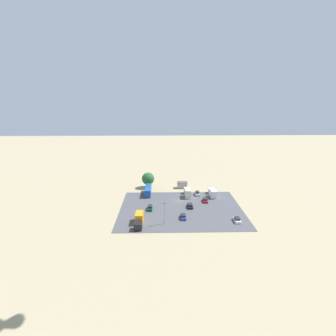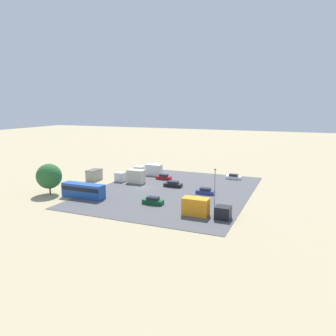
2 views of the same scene
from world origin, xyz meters
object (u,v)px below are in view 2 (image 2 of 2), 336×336
parked_car_0 (234,177)px  parked_car_4 (205,191)px  parked_truck_0 (132,176)px  parked_car_3 (153,201)px  parked_truck_2 (150,170)px  parked_car_1 (164,177)px  bus (83,190)px  parked_truck_1 (203,208)px  parked_car_2 (173,184)px  parked_car_5 (136,176)px  shed_building (94,175)px

parked_car_0 → parked_car_4: size_ratio=0.98×
parked_car_0 → parked_truck_0: 28.94m
parked_car_3 → parked_truck_2: (-26.65, -13.75, 0.82)m
parked_car_1 → parked_truck_0: 9.46m
bus → parked_truck_1: (1.58, 28.85, -0.20)m
parked_truck_1 → parked_car_4: bearing=-165.1°
parked_car_1 → parked_car_3: (22.42, 7.29, 0.05)m
parked_car_4 → parked_truck_2: parked_truck_2 is taller
parked_truck_0 → parked_truck_2: bearing=-0.7°
parked_car_2 → parked_car_1: bearing=39.5°
parked_car_0 → parked_car_4: (18.45, -2.91, 0.02)m
parked_car_5 → parked_car_2: bearing=71.1°
shed_building → parked_car_1: size_ratio=1.13×
shed_building → parked_car_2: bearing=93.3°
parked_car_1 → parked_car_2: (6.84, 5.63, 0.00)m
parked_car_0 → parked_truck_0: bearing=121.0°
bus → parked_truck_1: size_ratio=1.12×
shed_building → parked_truck_0: 11.27m
parked_car_0 → parked_car_4: 18.68m
parked_car_1 → parked_car_3: 23.57m
parked_truck_1 → parked_car_1: bearing=-142.9°
shed_building → parked_car_2: (-1.35, 23.40, -0.80)m
parked_truck_2 → parked_car_5: bearing=168.0°
bus → parked_car_1: bus is taller
bus → parked_car_5: bus is taller
parked_car_1 → parked_car_3: bearing=-162.0°
parked_car_1 → parked_truck_1: 32.12m
parked_car_3 → parked_truck_2: parked_truck_2 is taller
parked_car_4 → parked_car_5: size_ratio=1.04×
parked_car_3 → parked_truck_0: 20.99m
shed_building → parked_truck_2: bearing=137.7°
parked_truck_0 → parked_car_2: bearing=-90.6°
parked_car_5 → shed_building: bearing=-59.1°
bus → parked_car_2: size_ratio=2.25×
bus → parked_truck_0: 17.55m
parked_car_0 → parked_truck_2: bearing=99.1°
parked_truck_1 → parked_truck_2: 39.47m
shed_building → parked_car_4: bearing=86.4°
shed_building → parked_car_5: bearing=120.9°
parked_car_0 → parked_car_2: parked_car_2 is taller
shed_building → parked_truck_2: size_ratio=0.56×
parked_car_1 → parked_truck_1: bearing=-142.9°
parked_car_4 → parked_truck_0: (-3.56, -21.89, 1.03)m
parked_car_2 → parked_truck_2: parked_truck_2 is taller
shed_building → parked_car_4: size_ratio=1.10×
parked_car_3 → parked_car_1: bearing=18.0°
shed_building → parked_car_3: shed_building is taller
parked_car_0 → parked_truck_1: 33.81m
shed_building → bus: (15.83, 8.29, 0.33)m
parked_car_1 → parked_car_2: parked_car_2 is taller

